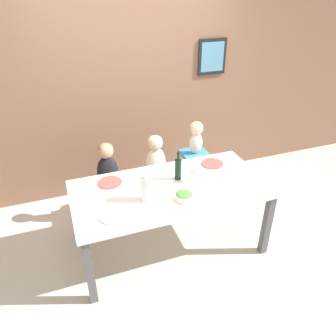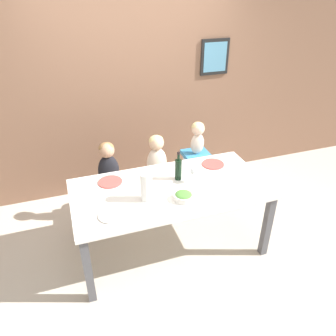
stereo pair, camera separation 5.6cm
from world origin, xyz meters
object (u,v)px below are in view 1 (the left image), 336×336
at_px(chair_far_center, 156,182).
at_px(wine_glass_near, 194,171).
at_px(paper_towel_roll, 147,187).
at_px(person_baby_right, 196,135).
at_px(salad_bowl_large, 184,196).
at_px(chair_right_highchair, 195,165).
at_px(wine_bottle, 178,169).
at_px(dinner_plate_back_right, 212,164).
at_px(dinner_plate_back_left, 110,182).
at_px(chair_far_left, 110,191).
at_px(person_child_left, 107,163).
at_px(person_child_center, 155,155).
at_px(dinner_plate_front_left, 113,216).

height_order(chair_far_center, wine_glass_near, wine_glass_near).
height_order(chair_far_center, paper_towel_roll, paper_towel_roll).
xyz_separation_m(person_baby_right, salad_bowl_large, (-0.53, -0.91, -0.14)).
height_order(chair_right_highchair, wine_bottle, wine_bottle).
relative_size(person_baby_right, wine_glass_near, 2.36).
distance_m(paper_towel_roll, dinner_plate_back_right, 0.95).
relative_size(chair_right_highchair, dinner_plate_back_left, 2.88).
height_order(chair_far_left, person_child_left, person_child_left).
height_order(wine_glass_near, dinner_plate_back_right, wine_glass_near).
bearing_deg(chair_far_left, chair_far_center, 0.00).
height_order(chair_right_highchair, person_child_center, person_child_center).
bearing_deg(person_child_left, wine_glass_near, -42.45).
relative_size(chair_far_left, paper_towel_roll, 1.67).
xyz_separation_m(chair_far_left, person_baby_right, (1.06, 0.00, 0.55)).
height_order(paper_towel_roll, wine_glass_near, paper_towel_roll).
bearing_deg(person_child_center, paper_towel_roll, -113.06).
xyz_separation_m(person_child_left, paper_towel_roll, (0.22, -0.80, 0.14)).
bearing_deg(person_child_center, chair_far_left, -179.84).
relative_size(chair_far_center, dinner_plate_back_left, 1.95).
bearing_deg(paper_towel_roll, person_baby_right, 43.58).
distance_m(paper_towel_roll, wine_glass_near, 0.53).
relative_size(wine_glass_near, dinner_plate_front_left, 0.71).
height_order(person_child_left, dinner_plate_front_left, person_child_left).
bearing_deg(chair_far_left, wine_glass_near, -42.38).
bearing_deg(chair_right_highchair, dinner_plate_back_right, -88.75).
bearing_deg(person_baby_right, dinner_plate_front_left, -141.85).
relative_size(chair_far_left, dinner_plate_front_left, 1.95).
relative_size(person_baby_right, dinner_plate_back_left, 1.67).
distance_m(chair_far_center, paper_towel_roll, 1.01).
height_order(wine_bottle, dinner_plate_back_right, wine_bottle).
height_order(dinner_plate_front_left, dinner_plate_back_left, same).
distance_m(wine_bottle, salad_bowl_large, 0.36).
relative_size(wine_bottle, salad_bowl_large, 1.69).
xyz_separation_m(paper_towel_roll, wine_glass_near, (0.52, 0.13, -0.02)).
xyz_separation_m(wine_glass_near, dinner_plate_front_left, (-0.86, -0.26, -0.11)).
bearing_deg(chair_far_center, chair_right_highchair, 0.00).
bearing_deg(paper_towel_roll, chair_right_highchair, 43.51).
distance_m(wine_bottle, wine_glass_near, 0.16).
xyz_separation_m(chair_right_highchair, paper_towel_roll, (-0.84, -0.80, 0.37)).
height_order(chair_far_left, paper_towel_roll, paper_towel_roll).
relative_size(chair_right_highchair, dinner_plate_back_right, 2.88).
distance_m(person_child_left, paper_towel_roll, 0.84).
bearing_deg(chair_far_center, person_baby_right, 0.23).
relative_size(chair_far_center, person_child_left, 0.88).
xyz_separation_m(person_baby_right, dinner_plate_back_left, (-1.11, -0.41, -0.17)).
distance_m(dinner_plate_back_left, dinner_plate_back_right, 1.12).
relative_size(wine_glass_near, dinner_plate_back_left, 0.71).
bearing_deg(chair_far_center, person_child_center, 90.00).
bearing_deg(dinner_plate_back_left, paper_towel_roll, -56.06).
distance_m(person_baby_right, dinner_plate_back_right, 0.45).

